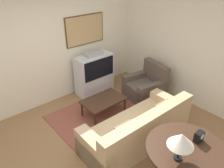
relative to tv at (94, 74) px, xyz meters
The scene contains 11 objects.
ground_plane 2.16m from the tv, 122.54° to the right, with size 12.00×12.00×0.00m, color #8E6642.
wall_back 1.42m from the tv, 161.68° to the left, with size 12.00×0.10×2.70m.
wall_right 2.46m from the tv, 49.50° to the right, with size 0.06×12.00×2.70m.
area_rug 1.24m from the tv, 122.26° to the right, with size 2.02×1.60×0.01m.
tv is the anchor object (origin of this frame).
couch 2.17m from the tv, 103.89° to the right, with size 2.21×0.91×0.82m.
armchair 1.38m from the tv, 51.65° to the right, with size 1.00×0.98×0.89m.
coffee_table 1.07m from the tv, 115.53° to the right, with size 0.95×0.60×0.40m.
console_table 3.28m from the tv, 102.81° to the right, with size 1.15×1.15×0.81m.
table_lamp 3.41m from the tv, 107.00° to the right, with size 0.34×0.34×0.42m.
mantel_clock 3.27m from the tv, 98.43° to the right, with size 0.15×0.10×0.16m.
Camera 1 is at (-1.85, -2.45, 3.08)m, focal length 35.00 mm.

